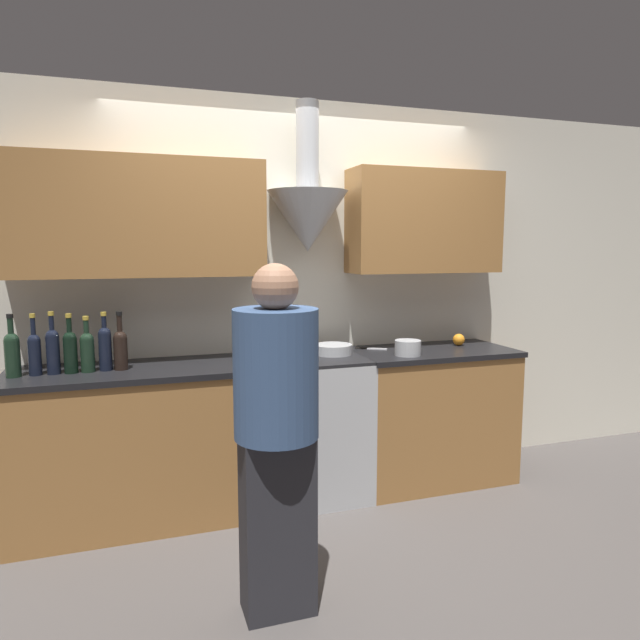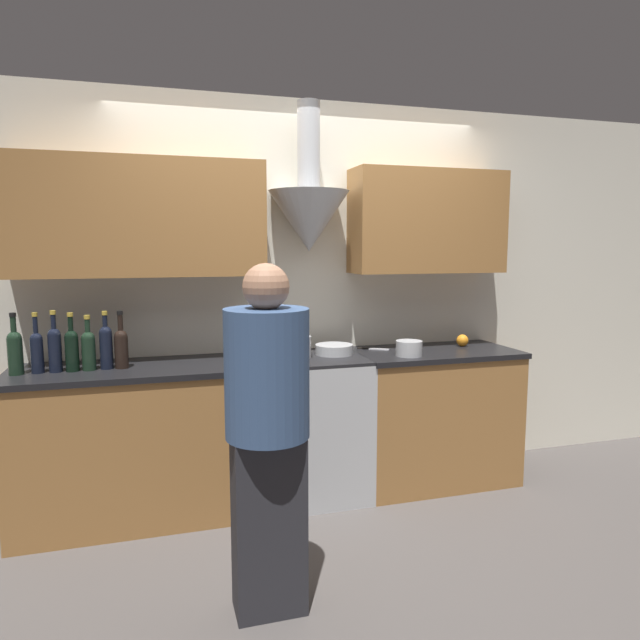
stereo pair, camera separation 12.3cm
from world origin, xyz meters
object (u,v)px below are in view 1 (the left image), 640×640
at_px(stove_range, 315,425).
at_px(mixing_bowl, 333,349).
at_px(wine_bottle_1, 34,352).
at_px(stock_pot, 294,347).
at_px(wine_bottle_0, 12,352).
at_px(wine_bottle_5, 105,346).
at_px(wine_bottle_6, 121,347).
at_px(wine_bottle_2, 53,349).
at_px(wine_bottle_4, 87,350).
at_px(wine_bottle_3, 70,349).
at_px(orange_fruit, 459,340).
at_px(person_foreground_left, 277,427).
at_px(saucepan, 408,348).

height_order(stove_range, mixing_bowl, mixing_bowl).
xyz_separation_m(wine_bottle_1, stock_pot, (1.49, 0.03, -0.06)).
height_order(stove_range, wine_bottle_0, wine_bottle_0).
distance_m(wine_bottle_5, wine_bottle_6, 0.08).
distance_m(wine_bottle_0, wine_bottle_2, 0.20).
relative_size(wine_bottle_4, stock_pot, 1.47).
distance_m(wine_bottle_3, stock_pot, 1.31).
bearing_deg(orange_fruit, person_foreground_left, -144.19).
distance_m(wine_bottle_4, person_foreground_left, 1.38).
bearing_deg(wine_bottle_4, wine_bottle_3, -177.39).
bearing_deg(mixing_bowl, wine_bottle_0, -177.62).
bearing_deg(orange_fruit, wine_bottle_0, -177.77).
xyz_separation_m(wine_bottle_0, stock_pot, (1.59, 0.04, -0.07)).
bearing_deg(stock_pot, wine_bottle_0, -178.41).
relative_size(stock_pot, orange_fruit, 2.56).
xyz_separation_m(stock_pot, mixing_bowl, (0.28, 0.03, -0.04)).
xyz_separation_m(wine_bottle_1, wine_bottle_3, (0.18, -0.00, 0.00)).
xyz_separation_m(stove_range, wine_bottle_6, (-1.18, -0.02, 0.59)).
height_order(stock_pot, mixing_bowl, stock_pot).
xyz_separation_m(wine_bottle_1, wine_bottle_5, (0.36, 0.01, 0.01)).
distance_m(stove_range, wine_bottle_3, 1.56).
relative_size(wine_bottle_2, stock_pot, 1.62).
bearing_deg(person_foreground_left, stove_range, 64.26).
xyz_separation_m(wine_bottle_6, person_foreground_left, (0.64, -1.09, -0.20)).
relative_size(wine_bottle_4, mixing_bowl, 1.28).
distance_m(mixing_bowl, person_foreground_left, 1.34).
bearing_deg(stove_range, wine_bottle_3, -178.81).
bearing_deg(stock_pot, wine_bottle_6, -178.49).
height_order(orange_fruit, person_foreground_left, person_foreground_left).
distance_m(wine_bottle_0, saucepan, 2.33).
bearing_deg(wine_bottle_6, wine_bottle_3, -177.96).
xyz_separation_m(wine_bottle_0, person_foreground_left, (1.20, -1.08, -0.21)).
height_order(wine_bottle_2, mixing_bowl, wine_bottle_2).
bearing_deg(mixing_bowl, wine_bottle_4, -177.45).
xyz_separation_m(wine_bottle_4, mixing_bowl, (1.50, 0.07, -0.10)).
bearing_deg(person_foreground_left, wine_bottle_5, 123.42).
distance_m(stove_range, wine_bottle_6, 1.32).
xyz_separation_m(saucepan, person_foreground_left, (-1.12, -0.96, -0.12)).
relative_size(wine_bottle_0, wine_bottle_3, 1.03).
bearing_deg(person_foreground_left, saucepan, 40.60).
bearing_deg(wine_bottle_4, wine_bottle_1, 179.80).
xyz_separation_m(wine_bottle_3, mixing_bowl, (1.58, 0.07, -0.10)).
bearing_deg(wine_bottle_1, wine_bottle_5, 1.74).
bearing_deg(wine_bottle_5, mixing_bowl, 2.23).
bearing_deg(wine_bottle_2, wine_bottle_4, -0.50).
bearing_deg(wine_bottle_0, wine_bottle_5, 2.84).
relative_size(orange_fruit, person_foreground_left, 0.05).
height_order(wine_bottle_1, wine_bottle_5, wine_bottle_1).
relative_size(wine_bottle_3, mixing_bowl, 1.35).
bearing_deg(wine_bottle_5, saucepan, -4.21).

